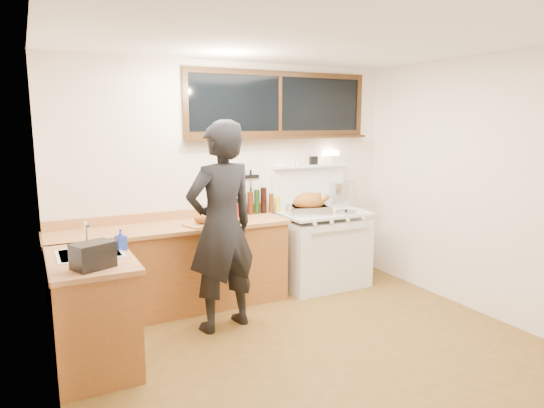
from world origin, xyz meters
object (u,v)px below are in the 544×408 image
man (221,227)px  roast_turkey (309,205)px  cutting_board (203,220)px  vintage_stove (321,247)px

man → roast_turkey: 1.38m
man → cutting_board: size_ratio=4.76×
vintage_stove → cutting_board: bearing=-176.2°
vintage_stove → cutting_board: size_ratio=3.85×
vintage_stove → roast_turkey: (-0.23, -0.08, 0.54)m
vintage_stove → man: size_ratio=0.81×
cutting_board → roast_turkey: roast_turkey is taller
man → roast_turkey: (1.28, 0.53, 0.02)m
vintage_stove → roast_turkey: size_ratio=3.03×
roast_turkey → man: bearing=-157.3°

